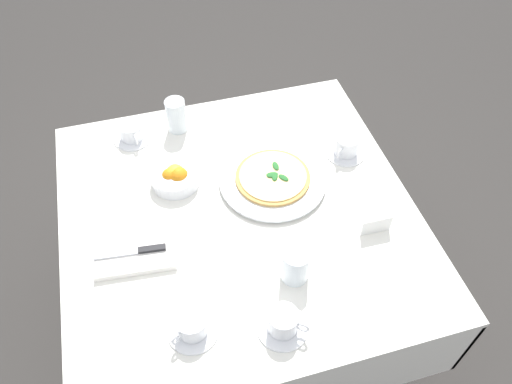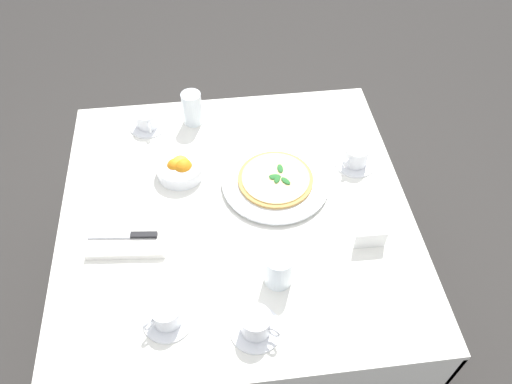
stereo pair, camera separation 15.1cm
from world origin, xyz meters
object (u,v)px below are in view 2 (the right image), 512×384
(pizza_plate, at_px, (275,182))
(water_glass_far_right, at_px, (279,270))
(water_glass_near_right, at_px, (192,110))
(coffee_cup_right_edge, at_px, (256,324))
(coffee_cup_near_left, at_px, (167,315))
(menu_card, at_px, (370,241))
(napkin_folded, at_px, (128,238))
(dinner_knife, at_px, (126,235))
(citrus_bowl, at_px, (180,168))
(pizza, at_px, (276,179))
(coffee_cup_left_edge, at_px, (356,157))
(coffee_cup_back_corner, at_px, (147,120))

(pizza_plate, height_order, water_glass_far_right, water_glass_far_right)
(pizza_plate, relative_size, water_glass_near_right, 2.82)
(coffee_cup_right_edge, relative_size, coffee_cup_near_left, 1.00)
(menu_card, bearing_deg, napkin_folded, -7.28)
(water_glass_far_right, bearing_deg, coffee_cup_near_left, 15.88)
(water_glass_near_right, distance_m, dinner_knife, 0.53)
(pizza_plate, xyz_separation_m, citrus_bowl, (0.29, -0.08, 0.02))
(water_glass_near_right, bearing_deg, coffee_cup_near_left, 82.86)
(pizza, distance_m, coffee_cup_right_edge, 0.49)
(pizza, xyz_separation_m, water_glass_near_right, (0.24, -0.32, 0.03))
(pizza_plate, xyz_separation_m, menu_card, (-0.23, 0.27, 0.02))
(napkin_folded, bearing_deg, coffee_cup_left_edge, -157.78)
(citrus_bowl, bearing_deg, coffee_cup_left_edge, 177.70)
(coffee_cup_back_corner, bearing_deg, napkin_folded, 84.34)
(water_glass_near_right, bearing_deg, coffee_cup_left_edge, 152.23)
(pizza, distance_m, coffee_cup_left_edge, 0.27)
(pizza_plate, distance_m, menu_card, 0.35)
(coffee_cup_left_edge, bearing_deg, water_glass_near_right, -27.77)
(water_glass_far_right, bearing_deg, coffee_cup_back_corner, -61.46)
(coffee_cup_left_edge, distance_m, citrus_bowl, 0.56)
(pizza_plate, height_order, menu_card, menu_card)
(coffee_cup_left_edge, distance_m, napkin_folded, 0.75)
(water_glass_far_right, height_order, napkin_folded, water_glass_far_right)
(pizza, xyz_separation_m, dinner_knife, (0.45, 0.16, -0.00))
(pizza_plate, xyz_separation_m, pizza, (-0.00, -0.00, 0.01))
(water_glass_near_right, xyz_separation_m, citrus_bowl, (0.05, 0.25, -0.02))
(pizza, bearing_deg, pizza_plate, 2.76)
(pizza, bearing_deg, coffee_cup_left_edge, -167.95)
(coffee_cup_right_edge, xyz_separation_m, menu_card, (-0.34, -0.21, -0.00))
(coffee_cup_right_edge, relative_size, coffee_cup_left_edge, 1.00)
(coffee_cup_right_edge, bearing_deg, pizza_plate, -103.92)
(napkin_folded, xyz_separation_m, menu_card, (-0.67, 0.10, 0.02))
(pizza, relative_size, citrus_bowl, 1.55)
(pizza_plate, height_order, water_glass_near_right, water_glass_near_right)
(pizza_plate, xyz_separation_m, napkin_folded, (0.45, 0.16, -0.00))
(pizza, xyz_separation_m, napkin_folded, (0.45, 0.16, -0.01))
(coffee_cup_right_edge, height_order, menu_card, coffee_cup_right_edge)
(dinner_knife, xyz_separation_m, citrus_bowl, (-0.16, -0.24, 0.00))
(coffee_cup_right_edge, bearing_deg, coffee_cup_near_left, -13.71)
(citrus_bowl, distance_m, menu_card, 0.62)
(napkin_folded, bearing_deg, pizza_plate, -154.93)
(coffee_cup_right_edge, bearing_deg, water_glass_near_right, -81.17)
(water_glass_near_right, relative_size, water_glass_far_right, 1.13)
(coffee_cup_near_left, bearing_deg, water_glass_far_right, -164.12)
(water_glass_far_right, height_order, citrus_bowl, water_glass_far_right)
(coffee_cup_back_corner, xyz_separation_m, water_glass_far_right, (-0.36, 0.66, 0.02))
(coffee_cup_left_edge, bearing_deg, pizza, 12.05)
(water_glass_near_right, distance_m, citrus_bowl, 0.25)
(water_glass_near_right, bearing_deg, coffee_cup_back_corner, 2.66)
(dinner_knife, bearing_deg, pizza, -154.09)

